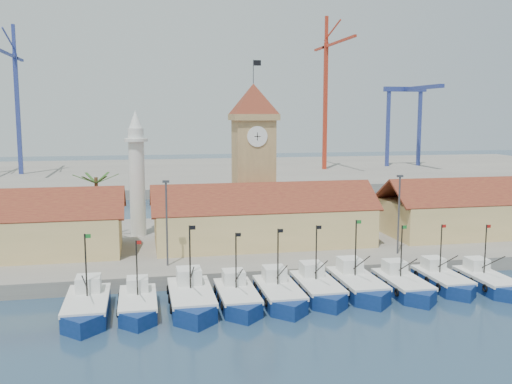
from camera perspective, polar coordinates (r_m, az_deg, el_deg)
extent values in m
plane|color=#1B2D49|center=(52.15, 5.45, -11.61)|extent=(400.00, 400.00, 0.00)
cube|color=gray|center=(74.34, 0.04, -5.06)|extent=(140.00, 32.00, 1.50)
cube|color=gray|center=(158.52, -6.20, 1.86)|extent=(240.00, 80.00, 2.00)
cube|color=navy|center=(52.36, -16.53, -11.23)|extent=(3.55, 8.04, 1.83)
cube|color=navy|center=(48.59, -16.94, -12.76)|extent=(3.55, 3.55, 1.83)
cube|color=silver|center=(52.08, -16.57, -10.28)|extent=(3.62, 8.26, 0.36)
cube|color=silver|center=(53.75, -16.42, -8.80)|extent=(2.13, 2.23, 1.42)
cylinder|color=black|center=(51.77, -16.64, -7.12)|extent=(0.14, 0.14, 5.68)
cube|color=#197226|center=(51.15, -16.47, -4.25)|extent=(0.51, 0.02, 0.36)
cube|color=navy|center=(52.14, -11.72, -11.21)|extent=(3.17, 7.18, 1.63)
cube|color=navy|center=(48.76, -11.73, -12.58)|extent=(3.17, 3.17, 1.63)
cube|color=silver|center=(51.88, -11.75, -10.36)|extent=(3.24, 7.38, 0.32)
cube|color=silver|center=(53.38, -11.76, -9.03)|extent=(1.90, 2.00, 1.27)
cylinder|color=black|center=(51.59, -11.82, -7.52)|extent=(0.13, 0.13, 5.08)
cube|color=#A5140F|center=(51.02, -11.64, -4.96)|extent=(0.45, 0.02, 0.32)
cube|color=navy|center=(52.47, -6.50, -10.89)|extent=(3.73, 8.43, 1.92)
cube|color=navy|center=(48.51, -6.05, -12.46)|extent=(3.73, 3.73, 1.92)
cube|color=silver|center=(52.17, -6.51, -9.89)|extent=(3.80, 8.67, 0.37)
cube|color=silver|center=(53.93, -6.73, -8.35)|extent=(2.24, 2.34, 1.49)
cylinder|color=black|center=(51.86, -6.62, -6.57)|extent=(0.15, 0.15, 5.96)
cube|color=black|center=(51.27, -6.37, -3.56)|extent=(0.53, 0.02, 0.37)
cube|color=navy|center=(52.90, -1.91, -10.75)|extent=(3.32, 7.50, 1.71)
cube|color=navy|center=(49.41, -1.17, -12.11)|extent=(3.32, 3.32, 1.71)
cube|color=silver|center=(52.64, -1.92, -9.87)|extent=(3.38, 7.71, 0.33)
cube|color=silver|center=(54.19, -2.25, -8.51)|extent=(1.99, 2.08, 1.33)
cylinder|color=black|center=(52.34, -2.02, -6.94)|extent=(0.13, 0.13, 5.31)
cube|color=black|center=(51.81, -1.77, -4.30)|extent=(0.47, 0.02, 0.33)
cube|color=navy|center=(53.80, 2.31, -10.42)|extent=(3.40, 7.70, 1.75)
cube|color=navy|center=(50.27, 3.38, -11.75)|extent=(3.40, 3.40, 1.75)
cube|color=silver|center=(53.53, 2.31, -9.53)|extent=(3.47, 7.92, 0.34)
cube|color=silver|center=(55.10, 1.84, -8.17)|extent=(2.04, 2.14, 1.36)
cylinder|color=black|center=(53.24, 2.21, -6.57)|extent=(0.14, 0.14, 5.45)
cube|color=black|center=(52.73, 2.48, -3.90)|extent=(0.49, 0.02, 0.34)
cube|color=navy|center=(55.65, 6.14, -9.83)|extent=(3.40, 7.69, 1.75)
cube|color=navy|center=(52.18, 7.44, -11.06)|extent=(3.40, 3.40, 1.75)
cube|color=silver|center=(55.39, 6.15, -8.97)|extent=(3.47, 7.90, 0.34)
cube|color=silver|center=(56.94, 5.57, -7.68)|extent=(2.04, 2.14, 1.36)
cylinder|color=black|center=(55.12, 6.04, -6.12)|extent=(0.14, 0.14, 5.44)
cube|color=black|center=(54.64, 6.32, -3.53)|extent=(0.49, 0.02, 0.34)
cube|color=navy|center=(57.21, 10.03, -9.39)|extent=(3.56, 8.06, 1.83)
cube|color=navy|center=(53.66, 11.63, -10.60)|extent=(3.56, 3.56, 1.83)
cube|color=silver|center=(56.94, 10.06, -8.51)|extent=(3.63, 8.28, 0.36)
cube|color=silver|center=(58.53, 9.35, -7.21)|extent=(2.14, 2.24, 1.42)
cylinder|color=black|center=(56.68, 9.93, -5.60)|extent=(0.14, 0.14, 5.70)
cube|color=#197226|center=(56.22, 10.24, -2.96)|extent=(0.51, 0.02, 0.36)
cube|color=navy|center=(58.21, 14.42, -9.25)|extent=(3.29, 7.45, 1.69)
cube|color=navy|center=(55.05, 16.13, -10.31)|extent=(3.29, 3.29, 1.69)
cube|color=silver|center=(57.97, 14.45, -8.45)|extent=(3.36, 7.66, 0.33)
cube|color=silver|center=(59.39, 13.68, -7.28)|extent=(1.98, 2.07, 1.32)
cylinder|color=black|center=(57.71, 14.33, -5.81)|extent=(0.13, 0.13, 5.27)
cube|color=#197226|center=(57.30, 14.62, -3.42)|extent=(0.47, 0.02, 0.33)
cube|color=navy|center=(60.97, 18.08, -8.63)|extent=(3.18, 7.19, 1.63)
cube|color=navy|center=(58.01, 19.84, -9.55)|extent=(3.18, 3.18, 1.63)
cube|color=silver|center=(60.75, 18.11, -7.89)|extent=(3.24, 7.39, 0.32)
cube|color=silver|center=(62.07, 17.32, -6.83)|extent=(1.91, 2.00, 1.27)
cylinder|color=black|center=(60.51, 18.00, -5.47)|extent=(0.13, 0.13, 5.08)
cube|color=#A5140F|center=(60.14, 18.28, -3.26)|extent=(0.45, 0.02, 0.32)
cube|color=navy|center=(62.09, 22.03, -8.52)|extent=(3.20, 7.25, 1.65)
cube|color=navy|center=(59.25, 23.98, -9.40)|extent=(3.20, 3.20, 1.65)
cube|color=silver|center=(61.87, 22.07, -7.79)|extent=(3.27, 7.45, 0.32)
cube|color=silver|center=(63.15, 21.19, -6.74)|extent=(1.92, 2.01, 1.28)
cylinder|color=black|center=(61.63, 21.95, -5.38)|extent=(0.13, 0.13, 5.13)
cube|color=#A5140F|center=(61.28, 22.25, -3.20)|extent=(0.46, 0.02, 0.32)
cube|color=#E0BF7B|center=(69.89, 0.70, -3.38)|extent=(26.00, 10.00, 4.50)
cube|color=brown|center=(66.84, 1.16, -0.63)|extent=(27.04, 5.13, 3.21)
cube|color=brown|center=(71.68, 0.28, -0.05)|extent=(27.04, 5.13, 3.21)
cube|color=#E0BF7B|center=(82.69, 22.94, -2.25)|extent=(30.00, 10.00, 4.50)
cube|color=brown|center=(80.13, 24.09, 0.10)|extent=(31.20, 5.13, 3.21)
cube|color=brown|center=(84.21, 22.12, 0.55)|extent=(31.20, 5.13, 3.21)
cube|color=tan|center=(74.90, -0.26, 1.44)|extent=(5.00, 5.00, 15.00)
cube|color=tan|center=(74.44, -0.27, 7.50)|extent=(5.80, 5.80, 0.80)
pyramid|color=brown|center=(74.46, -0.27, 9.27)|extent=(5.80, 5.80, 4.00)
cylinder|color=white|center=(71.99, 0.13, 5.58)|extent=(2.60, 0.15, 2.60)
cube|color=black|center=(71.91, 0.15, 5.57)|extent=(0.08, 0.02, 1.00)
cube|color=black|center=(71.91, 0.15, 5.57)|extent=(0.80, 0.02, 0.08)
cylinder|color=#3F3F44|center=(74.63, -0.27, 11.95)|extent=(0.10, 0.10, 3.00)
cube|color=black|center=(74.82, 0.12, 12.79)|extent=(1.00, 0.03, 0.70)
cylinder|color=silver|center=(75.52, -11.80, 0.95)|extent=(2.00, 2.00, 14.00)
cylinder|color=silver|center=(75.08, -11.92, 5.12)|extent=(3.00, 3.00, 0.40)
cone|color=silver|center=(75.01, -11.97, 7.10)|extent=(1.80, 1.80, 2.40)
cylinder|color=brown|center=(74.16, -15.60, -1.64)|extent=(0.44, 0.44, 8.00)
cube|color=#2A541C|center=(73.56, -14.63, 1.31)|extent=(2.80, 0.35, 1.18)
cube|color=#2A541C|center=(74.80, -15.11, 1.39)|extent=(1.71, 2.60, 1.18)
cube|color=#2A541C|center=(74.90, -16.18, 1.36)|extent=(1.71, 2.60, 1.18)
cube|color=#2A541C|center=(73.76, -16.80, 1.24)|extent=(2.80, 0.35, 1.18)
cube|color=#2A541C|center=(72.50, -16.33, 1.15)|extent=(1.71, 2.60, 1.18)
cube|color=#2A541C|center=(72.39, -15.23, 1.19)|extent=(1.71, 2.60, 1.18)
cylinder|color=#3F3F44|center=(60.13, -8.92, -3.12)|extent=(0.20, 0.20, 9.00)
cube|color=#3F3F44|center=(59.46, -9.01, 1.04)|extent=(0.70, 0.25, 0.25)
cylinder|color=#3F3F44|center=(66.51, 14.08, -2.22)|extent=(0.20, 0.20, 9.00)
cube|color=#3F3F44|center=(65.90, 14.21, 1.56)|extent=(0.70, 0.25, 0.25)
cube|color=navy|center=(157.91, -22.71, 7.18)|extent=(1.00, 1.00, 30.46)
cube|color=navy|center=(148.36, -23.79, 12.63)|extent=(0.60, 26.07, 0.60)
cube|color=navy|center=(163.43, -22.63, 12.19)|extent=(0.60, 10.00, 0.60)
cube|color=navy|center=(159.01, -23.07, 13.94)|extent=(0.80, 0.80, 7.00)
cube|color=#B8311C|center=(160.19, 6.94, 8.46)|extent=(1.00, 1.00, 34.60)
cube|color=#B8311C|center=(152.17, 8.22, 14.63)|extent=(0.60, 24.08, 0.60)
cube|color=#B8311C|center=(165.94, 6.47, 14.09)|extent=(0.60, 10.00, 0.60)
cube|color=#B8311C|center=(161.79, 7.06, 15.85)|extent=(0.80, 0.80, 7.00)
cube|color=navy|center=(172.58, 13.05, 6.18)|extent=(0.90, 0.90, 22.00)
cube|color=navy|center=(176.96, 16.01, 6.11)|extent=(0.90, 0.90, 22.00)
cube|color=navy|center=(174.81, 14.68, 9.92)|extent=(13.00, 1.40, 1.40)
cube|color=navy|center=(165.89, 16.22, 9.99)|extent=(1.40, 22.00, 1.00)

